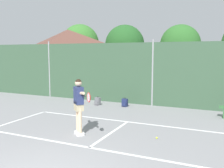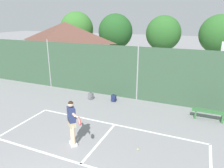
{
  "view_description": "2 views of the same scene",
  "coord_description": "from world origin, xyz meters",
  "px_view_note": "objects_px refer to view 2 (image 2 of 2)",
  "views": [
    {
      "loc": [
        3.53,
        -3.67,
        2.7
      ],
      "look_at": [
        -1.07,
        6.37,
        1.35
      ],
      "focal_mm": 41.07,
      "sensor_mm": 36.0,
      "label": 1
    },
    {
      "loc": [
        3.36,
        -2.61,
        4.79
      ],
      "look_at": [
        -0.67,
        6.73,
        1.56
      ],
      "focal_mm": 33.53,
      "sensor_mm": 36.0,
      "label": 2
    }
  ],
  "objects_px": {
    "tennis_player": "(72,119)",
    "backpack_grey": "(91,96)",
    "courtside_bench": "(209,113)",
    "tennis_ball": "(138,149)",
    "backpack_navy": "(114,98)"
  },
  "relations": [
    {
      "from": "backpack_grey",
      "to": "courtside_bench",
      "type": "relative_size",
      "value": 0.29
    },
    {
      "from": "tennis_player",
      "to": "courtside_bench",
      "type": "relative_size",
      "value": 1.16
    },
    {
      "from": "backpack_navy",
      "to": "courtside_bench",
      "type": "bearing_deg",
      "value": -3.94
    },
    {
      "from": "courtside_bench",
      "to": "backpack_navy",
      "type": "bearing_deg",
      "value": 176.06
    },
    {
      "from": "tennis_player",
      "to": "backpack_grey",
      "type": "distance_m",
      "value": 4.94
    },
    {
      "from": "tennis_player",
      "to": "backpack_grey",
      "type": "relative_size",
      "value": 4.01
    },
    {
      "from": "tennis_ball",
      "to": "backpack_grey",
      "type": "distance_m",
      "value": 5.69
    },
    {
      "from": "tennis_player",
      "to": "courtside_bench",
      "type": "xyz_separation_m",
      "value": [
        4.91,
        4.41,
        -0.75
      ]
    },
    {
      "from": "tennis_ball",
      "to": "tennis_player",
      "type": "bearing_deg",
      "value": -164.81
    },
    {
      "from": "backpack_grey",
      "to": "courtside_bench",
      "type": "height_order",
      "value": "courtside_bench"
    },
    {
      "from": "tennis_player",
      "to": "backpack_navy",
      "type": "bearing_deg",
      "value": 93.52
    },
    {
      "from": "tennis_player",
      "to": "backpack_navy",
      "type": "distance_m",
      "value": 4.87
    },
    {
      "from": "backpack_navy",
      "to": "tennis_player",
      "type": "bearing_deg",
      "value": -86.48
    },
    {
      "from": "backpack_navy",
      "to": "courtside_bench",
      "type": "distance_m",
      "value": 5.21
    },
    {
      "from": "courtside_bench",
      "to": "backpack_grey",
      "type": "bearing_deg",
      "value": 178.86
    }
  ]
}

